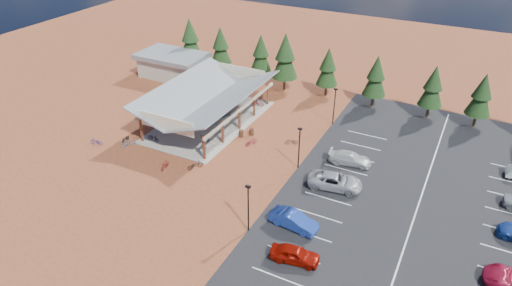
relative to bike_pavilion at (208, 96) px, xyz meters
name	(u,v)px	position (x,y,z in m)	size (l,w,h in m)	color
ground	(251,165)	(10.00, -7.00, -3.82)	(140.00, 140.00, 0.00)	brown
asphalt_lot	(422,196)	(28.50, -4.00, -3.80)	(27.00, 44.00, 0.04)	black
concrete_pad	(210,121)	(0.00, 0.00, -3.77)	(10.60, 18.60, 0.10)	gray
bike_pavilion	(208,96)	(0.00, 0.00, 0.00)	(11.65, 19.40, 4.97)	#4F2116
outbuilding	(173,65)	(-14.00, 11.00, -1.80)	(11.00, 7.00, 3.90)	#ADA593
lamp_post_0	(248,205)	(15.00, -17.00, -0.85)	(0.50, 0.25, 5.14)	black
lamp_post_1	(299,145)	(15.00, -5.00, -0.85)	(0.50, 0.25, 5.14)	black
lamp_post_2	(334,104)	(15.00, 7.00, -0.85)	(0.50, 0.25, 5.14)	black
trash_bin_0	(241,133)	(5.76, -1.65, -3.37)	(0.60, 0.60, 0.90)	#432617
trash_bin_1	(252,132)	(6.74, -0.66, -3.37)	(0.60, 0.60, 0.90)	#432617
pine_0	(190,38)	(-13.31, 15.44, 1.48)	(3.73, 3.73, 8.68)	#382314
pine_1	(221,46)	(-7.46, 15.55, 1.06)	(3.44, 3.44, 8.01)	#382314
pine_2	(261,53)	(-0.25, 15.80, 0.88)	(3.31, 3.31, 7.71)	#382314
pine_3	(285,56)	(4.65, 14.16, 1.71)	(3.89, 3.89, 9.06)	#382314
pine_4	(328,67)	(11.03, 15.27, 0.75)	(3.22, 3.22, 7.49)	#382314
pine_5	(376,76)	(18.25, 14.77, 0.85)	(3.28, 3.28, 7.65)	#382314
pine_6	(433,86)	(25.90, 14.89, 0.76)	(3.22, 3.22, 7.51)	#382314
pine_7	(482,95)	(31.88, 14.97, 0.73)	(3.20, 3.20, 7.47)	#382314
bike_0	(153,138)	(-3.39, -7.80, -3.26)	(0.62, 1.77, 0.93)	black
bike_1	(188,115)	(-3.02, -0.69, -3.28)	(0.42, 1.49, 0.90)	gray
bike_2	(195,113)	(-2.56, 0.22, -3.24)	(0.64, 1.85, 0.97)	#234292
bike_3	(222,100)	(-1.50, 5.69, -3.22)	(0.47, 1.68, 1.01)	maroon
bike_4	(205,137)	(2.29, -4.70, -3.30)	(0.56, 1.61, 0.85)	black
bike_5	(217,130)	(2.62, -2.35, -3.28)	(0.42, 1.48, 0.89)	gray
bike_6	(227,115)	(1.56, 1.89, -3.29)	(0.57, 1.64, 0.86)	#1A508F
bike_7	(258,102)	(3.67, 7.17, -3.18)	(0.52, 1.82, 1.10)	maroon
bike_8	(125,139)	(-6.41, -9.51, -3.38)	(0.58, 1.67, 0.88)	black
bike_9	(128,143)	(-5.34, -10.20, -3.29)	(0.50, 1.79, 1.07)	gray
bike_10	(96,142)	(-9.15, -11.67, -3.38)	(0.59, 1.70, 0.89)	navy
bike_11	(165,165)	(1.68, -12.13, -3.31)	(0.49, 1.72, 1.03)	maroon
bike_12	(195,165)	(4.70, -10.54, -3.33)	(0.66, 1.88, 0.99)	black
bike_15	(251,141)	(7.89, -2.95, -3.32)	(0.47, 1.67, 1.00)	maroon
bike_16	(292,141)	(12.24, -0.51, -3.41)	(0.55, 1.58, 0.83)	black
car_0	(295,254)	(20.39, -18.65, -3.05)	(1.72, 4.28, 1.46)	#8B0E04
car_1	(294,220)	(18.57, -14.63, -3.01)	(1.65, 4.72, 1.56)	#1E3A96
car_2	(335,181)	(19.97, -6.78, -2.99)	(2.65, 5.74, 1.60)	#9A9BA1
car_3	(350,158)	(19.98, -1.51, -3.08)	(1.97, 4.86, 1.41)	#BDBDBD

